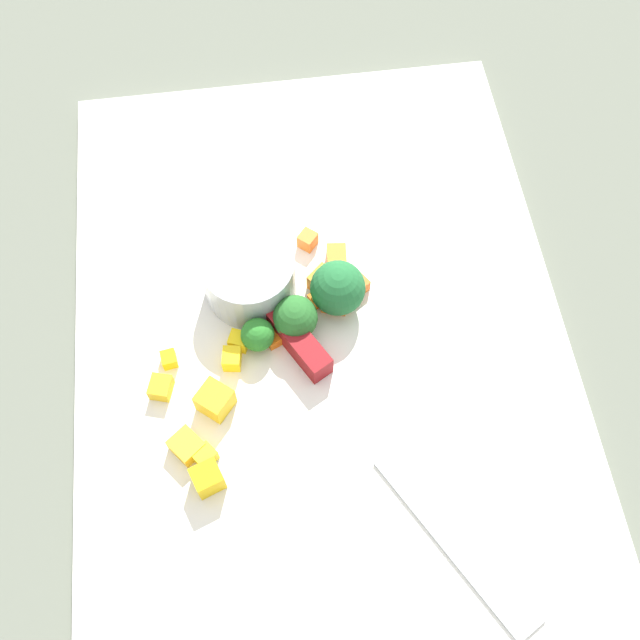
# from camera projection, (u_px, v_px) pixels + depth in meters

# --- Properties ---
(ground_plane) EXTENTS (4.00, 4.00, 0.00)m
(ground_plane) POSITION_uv_depth(u_px,v_px,m) (320.00, 333.00, 0.60)
(ground_plane) COLOR #62685A
(cutting_board) EXTENTS (0.51, 0.37, 0.01)m
(cutting_board) POSITION_uv_depth(u_px,v_px,m) (320.00, 329.00, 0.59)
(cutting_board) COLOR white
(cutting_board) RESTS_ON ground_plane
(prep_bowl) EXTENTS (0.07, 0.07, 0.04)m
(prep_bowl) POSITION_uv_depth(u_px,v_px,m) (249.00, 277.00, 0.58)
(prep_bowl) COLOR #B2BAC2
(prep_bowl) RESTS_ON cutting_board
(chef_knife) EXTENTS (0.27, 0.16, 0.02)m
(chef_knife) POSITION_uv_depth(u_px,v_px,m) (336.00, 388.00, 0.56)
(chef_knife) COLOR silver
(chef_knife) RESTS_ON cutting_board
(carrot_dice_0) EXTENTS (0.01, 0.01, 0.01)m
(carrot_dice_0) POSITION_uv_depth(u_px,v_px,m) (314.00, 300.00, 0.59)
(carrot_dice_0) COLOR orange
(carrot_dice_0) RESTS_ON cutting_board
(carrot_dice_1) EXTENTS (0.02, 0.02, 0.02)m
(carrot_dice_1) POSITION_uv_depth(u_px,v_px,m) (335.00, 299.00, 0.59)
(carrot_dice_1) COLOR orange
(carrot_dice_1) RESTS_ON cutting_board
(carrot_dice_2) EXTENTS (0.03, 0.03, 0.02)m
(carrot_dice_2) POSITION_uv_depth(u_px,v_px,m) (323.00, 281.00, 0.60)
(carrot_dice_2) COLOR orange
(carrot_dice_2) RESTS_ON cutting_board
(carrot_dice_3) EXTENTS (0.02, 0.02, 0.01)m
(carrot_dice_3) POSITION_uv_depth(u_px,v_px,m) (273.00, 338.00, 0.58)
(carrot_dice_3) COLOR orange
(carrot_dice_3) RESTS_ON cutting_board
(carrot_dice_4) EXTENTS (0.02, 0.02, 0.01)m
(carrot_dice_4) POSITION_uv_depth(u_px,v_px,m) (336.00, 257.00, 0.61)
(carrot_dice_4) COLOR orange
(carrot_dice_4) RESTS_ON cutting_board
(carrot_dice_5) EXTENTS (0.02, 0.02, 0.01)m
(carrot_dice_5) POSITION_uv_depth(u_px,v_px,m) (356.00, 285.00, 0.60)
(carrot_dice_5) COLOR orange
(carrot_dice_5) RESTS_ON cutting_board
(carrot_dice_6) EXTENTS (0.02, 0.02, 0.01)m
(carrot_dice_6) POSITION_uv_depth(u_px,v_px,m) (309.00, 240.00, 0.62)
(carrot_dice_6) COLOR orange
(carrot_dice_6) RESTS_ON cutting_board
(pepper_dice_0) EXTENTS (0.02, 0.02, 0.02)m
(pepper_dice_0) POSITION_uv_depth(u_px,v_px,m) (208.00, 478.00, 0.52)
(pepper_dice_0) COLOR yellow
(pepper_dice_0) RESTS_ON cutting_board
(pepper_dice_1) EXTENTS (0.02, 0.02, 0.01)m
(pepper_dice_1) POSITION_uv_depth(u_px,v_px,m) (205.00, 456.00, 0.53)
(pepper_dice_1) COLOR yellow
(pepper_dice_1) RESTS_ON cutting_board
(pepper_dice_2) EXTENTS (0.02, 0.02, 0.01)m
(pepper_dice_2) POSITION_uv_depth(u_px,v_px,m) (161.00, 387.00, 0.56)
(pepper_dice_2) COLOR yellow
(pepper_dice_2) RESTS_ON cutting_board
(pepper_dice_3) EXTENTS (0.03, 0.03, 0.02)m
(pepper_dice_3) POSITION_uv_depth(u_px,v_px,m) (215.00, 400.00, 0.55)
(pepper_dice_3) COLOR yellow
(pepper_dice_3) RESTS_ON cutting_board
(pepper_dice_4) EXTENTS (0.03, 0.03, 0.01)m
(pepper_dice_4) POSITION_uv_depth(u_px,v_px,m) (187.00, 446.00, 0.54)
(pepper_dice_4) COLOR yellow
(pepper_dice_4) RESTS_ON cutting_board
(pepper_dice_5) EXTENTS (0.02, 0.02, 0.01)m
(pepper_dice_5) POSITION_uv_depth(u_px,v_px,m) (232.00, 359.00, 0.57)
(pepper_dice_5) COLOR yellow
(pepper_dice_5) RESTS_ON cutting_board
(pepper_dice_6) EXTENTS (0.02, 0.02, 0.01)m
(pepper_dice_6) POSITION_uv_depth(u_px,v_px,m) (239.00, 341.00, 0.57)
(pepper_dice_6) COLOR yellow
(pepper_dice_6) RESTS_ON cutting_board
(pepper_dice_7) EXTENTS (0.01, 0.01, 0.01)m
(pepper_dice_7) POSITION_uv_depth(u_px,v_px,m) (169.00, 359.00, 0.57)
(pepper_dice_7) COLOR yellow
(pepper_dice_7) RESTS_ON cutting_board
(broccoli_floret_0) EXTENTS (0.04, 0.04, 0.05)m
(broccoli_floret_0) POSITION_uv_depth(u_px,v_px,m) (338.00, 288.00, 0.58)
(broccoli_floret_0) COLOR #89B65C
(broccoli_floret_0) RESTS_ON cutting_board
(broccoli_floret_1) EXTENTS (0.03, 0.03, 0.04)m
(broccoli_floret_1) POSITION_uv_depth(u_px,v_px,m) (294.00, 312.00, 0.57)
(broccoli_floret_1) COLOR #97B45F
(broccoli_floret_1) RESTS_ON cutting_board
(broccoli_floret_2) EXTENTS (0.03, 0.03, 0.03)m
(broccoli_floret_2) POSITION_uv_depth(u_px,v_px,m) (258.00, 335.00, 0.57)
(broccoli_floret_2) COLOR #87AB62
(broccoli_floret_2) RESTS_ON cutting_board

